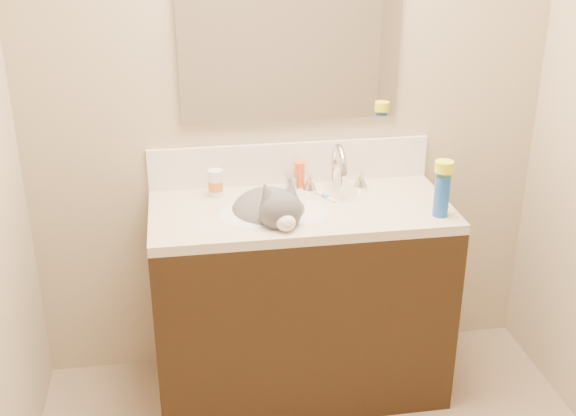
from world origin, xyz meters
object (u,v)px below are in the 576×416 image
object	(u,v)px
basin	(272,228)
cat	(271,217)
vanity_cabinet	(300,304)
amber_bottle	(300,174)
spray_can	(441,196)
faucet	(338,172)
silver_jar	(291,183)
pill_bottle	(216,183)

from	to	relation	value
basin	cat	distance (m)	0.05
vanity_cabinet	amber_bottle	size ratio (longest dim) A/B	10.87
vanity_cabinet	basin	bearing A→B (deg)	-165.96
amber_bottle	spray_can	bearing A→B (deg)	-38.09
basin	faucet	xyz separation A→B (m)	(0.30, 0.17, 0.16)
silver_jar	spray_can	bearing A→B (deg)	-34.22
silver_jar	amber_bottle	xyz separation A→B (m)	(0.04, 0.02, 0.03)
faucet	silver_jar	xyz separation A→B (m)	(-0.19, 0.05, -0.06)
cat	silver_jar	distance (m)	0.25
basin	pill_bottle	xyz separation A→B (m)	(-0.21, 0.20, 0.13)
spray_can	basin	bearing A→B (deg)	167.70
basin	faucet	distance (m)	0.38
silver_jar	spray_can	xyz separation A→B (m)	(0.53, -0.36, 0.05)
pill_bottle	silver_jar	world-z (taller)	pill_bottle
vanity_cabinet	pill_bottle	xyz separation A→B (m)	(-0.33, 0.17, 0.51)
amber_bottle	pill_bottle	bearing A→B (deg)	-172.93
faucet	pill_bottle	xyz separation A→B (m)	(-0.51, 0.03, -0.03)
amber_bottle	silver_jar	bearing A→B (deg)	-149.85
cat	pill_bottle	size ratio (longest dim) A/B	4.05
faucet	silver_jar	world-z (taller)	faucet
amber_bottle	vanity_cabinet	bearing A→B (deg)	-98.49
faucet	amber_bottle	distance (m)	0.17
vanity_cabinet	spray_can	distance (m)	0.76
basin	faucet	bearing A→B (deg)	29.12
vanity_cabinet	spray_can	size ratio (longest dim) A/B	7.39
silver_jar	amber_bottle	distance (m)	0.05
cat	pill_bottle	bearing A→B (deg)	127.36
vanity_cabinet	faucet	distance (m)	0.58
faucet	amber_bottle	bearing A→B (deg)	153.25
vanity_cabinet	amber_bottle	world-z (taller)	amber_bottle
pill_bottle	silver_jar	distance (m)	0.32
basin	silver_jar	world-z (taller)	silver_jar
vanity_cabinet	basin	distance (m)	0.40
vanity_cabinet	cat	size ratio (longest dim) A/B	2.64
pill_bottle	spray_can	size ratio (longest dim) A/B	0.69
pill_bottle	basin	bearing A→B (deg)	-43.79
basin	amber_bottle	xyz separation A→B (m)	(0.15, 0.24, 0.13)
cat	pill_bottle	xyz separation A→B (m)	(-0.20, 0.19, 0.08)
basin	cat	bearing A→B (deg)	124.87
basin	silver_jar	xyz separation A→B (m)	(0.11, 0.22, 0.10)
silver_jar	spray_can	world-z (taller)	spray_can
basin	pill_bottle	world-z (taller)	pill_bottle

